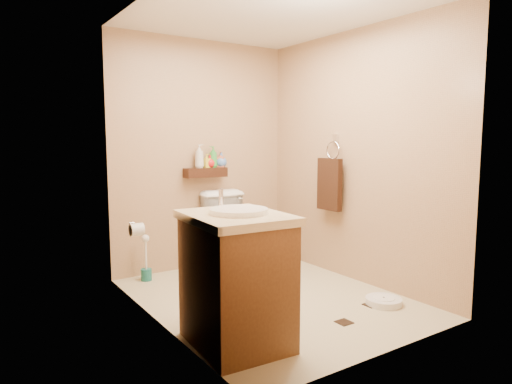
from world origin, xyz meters
TOP-DOWN VIEW (x-y plane):
  - ground at (0.00, 0.00)m, footprint 2.50×2.50m
  - wall_back at (0.00, 1.25)m, footprint 2.00×0.04m
  - wall_front at (0.00, -1.25)m, footprint 2.00×0.04m
  - wall_left at (-1.00, 0.00)m, footprint 0.04×2.50m
  - wall_right at (1.00, 0.00)m, footprint 0.04×2.50m
  - ceiling at (0.00, 0.00)m, footprint 2.00×2.50m
  - wall_shelf at (0.00, 1.17)m, footprint 0.46×0.14m
  - floor_accents at (0.02, -0.06)m, footprint 1.26×1.42m
  - toilet at (0.16, 0.83)m, footprint 0.49×0.83m
  - vanity at (-0.70, -0.60)m, footprint 0.65×0.77m
  - bathroom_scale at (0.70, -0.66)m, footprint 0.32×0.32m
  - toilet_brush at (-0.71, 1.07)m, footprint 0.10×0.10m
  - towel_ring at (0.91, 0.25)m, footprint 0.12×0.30m
  - toilet_paper at (-0.94, 0.65)m, footprint 0.12×0.11m
  - bottle_a at (-0.07, 1.17)m, footprint 0.11×0.11m
  - bottle_b at (0.01, 1.17)m, footprint 0.08×0.07m
  - bottle_c at (0.05, 1.17)m, footprint 0.15×0.15m
  - bottle_d at (0.09, 1.17)m, footprint 0.12×0.12m
  - bottle_e at (0.18, 1.17)m, footprint 0.11×0.11m
  - bottle_f at (0.19, 1.17)m, footprint 0.17×0.17m

SIDE VIEW (x-z plane):
  - ground at x=0.00m, z-range 0.00..0.00m
  - floor_accents at x=0.02m, z-range 0.00..0.01m
  - bathroom_scale at x=0.70m, z-range 0.00..0.06m
  - toilet_brush at x=-0.71m, z-range -0.07..0.39m
  - toilet at x=0.16m, z-range 0.00..0.82m
  - vanity at x=-0.70m, z-range -0.06..0.97m
  - toilet_paper at x=-0.94m, z-range 0.54..0.66m
  - towel_ring at x=0.91m, z-range 0.57..1.33m
  - wall_shelf at x=0.00m, z-range 0.97..1.07m
  - bottle_c at x=0.05m, z-range 1.07..1.20m
  - bottle_b at x=0.01m, z-range 1.07..1.22m
  - bottle_f at x=0.19m, z-range 1.07..1.23m
  - bottle_e at x=0.18m, z-range 1.07..1.24m
  - bottle_d at x=0.09m, z-range 1.07..1.30m
  - bottle_a at x=-0.07m, z-range 1.07..1.32m
  - wall_back at x=0.00m, z-range 0.00..2.40m
  - wall_front at x=0.00m, z-range 0.00..2.40m
  - wall_left at x=-1.00m, z-range 0.00..2.40m
  - wall_right at x=1.00m, z-range 0.00..2.40m
  - ceiling at x=0.00m, z-range 2.39..2.41m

